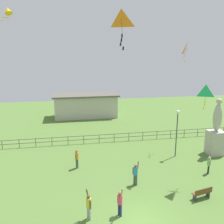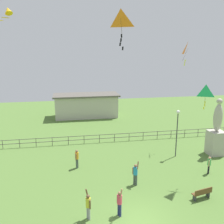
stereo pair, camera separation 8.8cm
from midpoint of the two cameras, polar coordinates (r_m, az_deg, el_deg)
ground_plane at (r=16.95m, az=6.03°, el=-23.38°), size 80.00×80.00×0.00m
statue_monument at (r=27.22m, az=22.32°, el=-4.87°), size 1.45×1.45×5.75m
lamppost at (r=25.05m, az=14.44°, el=-2.51°), size 0.36×0.36×4.71m
park_bench at (r=19.68m, az=19.63°, el=-16.84°), size 1.55×0.72×0.85m
person_0 at (r=16.75m, az=1.64°, el=-19.62°), size 0.33×0.54×2.00m
person_1 at (r=20.08m, az=5.21°, el=-13.54°), size 0.45×0.49×2.05m
person_2 at (r=22.85m, az=-8.07°, el=-10.19°), size 0.32×0.48×1.74m
person_3 at (r=16.54m, az=-5.45°, el=-20.19°), size 0.32×0.53×1.99m
person_4 at (r=23.25m, az=20.97°, el=-10.88°), size 0.32×0.39×1.54m
kite_0 at (r=27.55m, az=16.64°, el=13.65°), size 0.88×1.27×2.44m
kite_1 at (r=14.32m, az=1.90°, el=20.19°), size 1.04×0.77×2.12m
kite_4 at (r=20.66m, az=20.28°, el=4.42°), size 0.96×0.69×1.90m
streamer_kite at (r=22.78m, az=-23.37°, el=19.82°), size 4.24×3.76×3.26m
waterfront_railing at (r=28.80m, az=-2.63°, el=-5.72°), size 36.04×0.06×0.95m
pavilion_building at (r=39.92m, az=-6.02°, el=1.51°), size 10.13×4.37×3.60m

